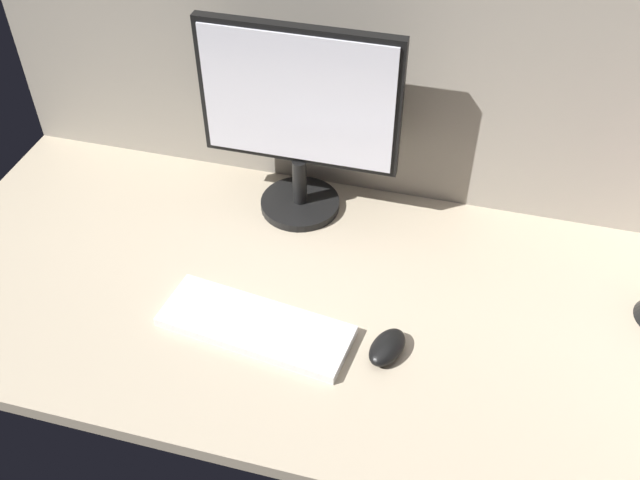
% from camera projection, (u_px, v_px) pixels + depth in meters
% --- Properties ---
extents(ground_plane, '(1.80, 0.80, 0.03)m').
position_uv_depth(ground_plane, '(352.00, 302.00, 1.44)').
color(ground_plane, tan).
extents(cubicle_wall_back, '(1.80, 0.05, 0.73)m').
position_uv_depth(cubicle_wall_back, '(399.00, 43.00, 1.45)').
color(cubicle_wall_back, gray).
rests_on(cubicle_wall_back, ground_plane).
extents(monitor, '(0.43, 0.18, 0.44)m').
position_uv_depth(monitor, '(299.00, 115.00, 1.48)').
color(monitor, black).
rests_on(monitor, ground_plane).
extents(keyboard, '(0.38, 0.17, 0.02)m').
position_uv_depth(keyboard, '(255.00, 326.00, 1.37)').
color(keyboard, silver).
rests_on(keyboard, ground_plane).
extents(mouse, '(0.08, 0.11, 0.03)m').
position_uv_depth(mouse, '(387.00, 347.00, 1.32)').
color(mouse, black).
rests_on(mouse, ground_plane).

